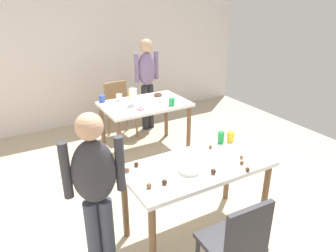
{
  "coord_description": "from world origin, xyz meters",
  "views": [
    {
      "loc": [
        -1.39,
        -2.19,
        2.16
      ],
      "look_at": [
        0.11,
        0.4,
        0.9
      ],
      "focal_mm": 33.79,
      "sensor_mm": 36.0,
      "label": 1
    }
  ],
  "objects": [
    {
      "name": "cake_ball_1",
      "position": [
        0.04,
        -0.13,
        0.77
      ],
      "size": [
        0.05,
        0.05,
        0.05
      ],
      "primitive_type": "sphere",
      "color": "brown",
      "rests_on": "dining_table_near"
    },
    {
      "name": "cake_ball_0",
      "position": [
        0.41,
        -0.38,
        0.77
      ],
      "size": [
        0.04,
        0.04,
        0.04
      ],
      "primitive_type": "sphere",
      "color": "brown",
      "rests_on": "dining_table_near"
    },
    {
      "name": "soda_can",
      "position": [
        0.53,
        0.06,
        0.81
      ],
      "size": [
        0.07,
        0.07,
        0.12
      ],
      "primitive_type": "cylinder",
      "color": "#198438",
      "rests_on": "dining_table_near"
    },
    {
      "name": "donut_far_2",
      "position": [
        0.25,
        1.38,
        0.77
      ],
      "size": [
        0.12,
        0.12,
        0.04
      ],
      "primitive_type": "torus",
      "color": "pink",
      "rests_on": "dining_table_far"
    },
    {
      "name": "cake_ball_9",
      "position": [
        -0.34,
        -0.32,
        0.77
      ],
      "size": [
        0.05,
        0.05,
        0.05
      ],
      "primitive_type": "sphere",
      "color": "#3D2319",
      "rests_on": "dining_table_near"
    },
    {
      "name": "cake_ball_5",
      "position": [
        0.36,
        0.01,
        0.77
      ],
      "size": [
        0.04,
        0.04,
        0.04
      ],
      "primitive_type": "sphere",
      "color": "brown",
      "rests_on": "dining_table_near"
    },
    {
      "name": "cake_ball_8",
      "position": [
        0.09,
        -0.38,
        0.77
      ],
      "size": [
        0.05,
        0.05,
        0.05
      ],
      "primitive_type": "sphere",
      "color": "#3D2319",
      "rests_on": "dining_table_near"
    },
    {
      "name": "cup_far_2",
      "position": [
        -0.08,
        1.93,
        0.8
      ],
      "size": [
        0.09,
        0.09,
        0.1
      ],
      "primitive_type": "cylinder",
      "color": "#3351B2",
      "rests_on": "dining_table_far"
    },
    {
      "name": "donut_far_1",
      "position": [
        0.73,
        1.79,
        0.77
      ],
      "size": [
        0.13,
        0.13,
        0.04
      ],
      "primitive_type": "torus",
      "color": "brown",
      "rests_on": "dining_table_far"
    },
    {
      "name": "cup_far_1",
      "position": [
        0.36,
        1.92,
        0.8
      ],
      "size": [
        0.09,
        0.09,
        0.1
      ],
      "primitive_type": "cylinder",
      "color": "yellow",
      "rests_on": "dining_table_far"
    },
    {
      "name": "cup_far_0",
      "position": [
        0.69,
        1.31,
        0.8
      ],
      "size": [
        0.08,
        0.08,
        0.11
      ],
      "primitive_type": "cylinder",
      "color": "green",
      "rests_on": "dining_table_far"
    },
    {
      "name": "dining_table_near",
      "position": [
        0.08,
        -0.18,
        0.65
      ],
      "size": [
        1.34,
        0.67,
        0.75
      ],
      "color": "white",
      "rests_on": "ground_plane"
    },
    {
      "name": "fork_near",
      "position": [
        -0.44,
        -0.18,
        0.75
      ],
      "size": [
        0.17,
        0.02,
        0.01
      ],
      "primitive_type": "cube",
      "color": "silver",
      "rests_on": "dining_table_near"
    },
    {
      "name": "mixing_bowl",
      "position": [
        -0.05,
        -0.25,
        0.78
      ],
      "size": [
        0.19,
        0.19,
        0.07
      ],
      "primitive_type": "cylinder",
      "color": "white",
      "rests_on": "dining_table_near"
    },
    {
      "name": "cake_ball_6",
      "position": [
        -0.42,
        0.05,
        0.77
      ],
      "size": [
        0.04,
        0.04,
        0.04
      ],
      "primitive_type": "sphere",
      "color": "#3D2319",
      "rests_on": "dining_table_near"
    },
    {
      "name": "cup_far_3",
      "position": [
        0.15,
        1.87,
        0.8
      ],
      "size": [
        0.08,
        0.08,
        0.09
      ],
      "primitive_type": "cylinder",
      "color": "white",
      "rests_on": "dining_table_far"
    },
    {
      "name": "chair_far_table",
      "position": [
        0.32,
        2.34,
        0.5
      ],
      "size": [
        0.44,
        0.44,
        0.87
      ],
      "color": "olive",
      "rests_on": "ground_plane"
    },
    {
      "name": "dining_table_far",
      "position": [
        0.42,
        1.59,
        0.65
      ],
      "size": [
        1.18,
        0.77,
        0.75
      ],
      "color": "white",
      "rests_on": "ground_plane"
    },
    {
      "name": "chair_near_table",
      "position": [
        -0.07,
        -0.9,
        0.5
      ],
      "size": [
        0.42,
        0.42,
        0.87
      ],
      "color": "#2D2D33",
      "rests_on": "ground_plane"
    },
    {
      "name": "cake_ball_7",
      "position": [
        0.48,
        -0.3,
        0.77
      ],
      "size": [
        0.04,
        0.04,
        0.04
      ],
      "primitive_type": "sphere",
      "color": "brown",
      "rests_on": "dining_table_near"
    },
    {
      "name": "cake_ball_3",
      "position": [
        -0.47,
        -0.3,
        0.77
      ],
      "size": [
        0.05,
        0.05,
        0.05
      ],
      "primitive_type": "sphere",
      "color": "brown",
      "rests_on": "dining_table_near"
    },
    {
      "name": "person_girl_near",
      "position": [
        -0.87,
        -0.23,
        0.85
      ],
      "size": [
        0.45,
        0.28,
        1.43
      ],
      "color": "#383D4C",
      "rests_on": "ground_plane"
    },
    {
      "name": "person_adult_far",
      "position": [
        0.83,
        2.35,
        0.9
      ],
      "size": [
        0.46,
        0.24,
        1.51
      ],
      "color": "#28282D",
      "rests_on": "ground_plane"
    },
    {
      "name": "cake_ball_4",
      "position": [
        -0.52,
        0.01,
        0.77
      ],
      "size": [
        0.04,
        0.04,
        0.04
      ],
      "primitive_type": "sphere",
      "color": "brown",
      "rests_on": "dining_table_near"
    },
    {
      "name": "cake_ball_2",
      "position": [
        0.37,
        -0.5,
        0.77
      ],
      "size": [
        0.04,
        0.04,
        0.04
      ],
      "primitive_type": "sphere",
      "color": "brown",
      "rests_on": "dining_table_near"
    },
    {
      "name": "ground_plane",
      "position": [
        0.0,
        0.0,
        0.0
      ],
      "size": [
        6.4,
        6.4,
        0.0
      ],
      "primitive_type": "plane",
      "color": "tan"
    },
    {
      "name": "cup_near_0",
      "position": [
        0.64,
        0.04,
        0.8
      ],
      "size": [
        0.08,
        0.08,
        0.1
      ],
      "primitive_type": "cylinder",
      "color": "yellow",
      "rests_on": "dining_table_near"
    },
    {
      "name": "pitcher_far",
      "position": [
        0.25,
        1.59,
        0.87
      ],
      "size": [
        0.11,
        0.11,
        0.23
      ],
      "primitive_type": "cylinder",
      "color": "white",
      "rests_on": "dining_table_far"
    },
    {
      "name": "donut_far_0",
      "position": [
        0.65,
        1.51,
        0.77
      ],
      "size": [
        0.11,
        0.11,
        0.03
      ],
      "primitive_type": "torus",
      "color": "white",
      "rests_on": "dining_table_far"
    },
    {
      "name": "cake_ball_10",
      "position": [
        0.7,
        0.12,
        0.77
      ],
      "size": [
        0.05,
        0.05,
        0.05
      ],
      "primitive_type": "sphere",
      "color": "brown",
      "rests_on": "dining_table_near"
    },
    {
      "name": "wall_back",
      "position": [
        0.0,
        3.2,
        1.3
      ],
      "size": [
        6.4,
        0.1,
        2.6
      ],
      "primitive_type": "cube",
      "color": "silver",
      "rests_on": "ground_plane"
    }
  ]
}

